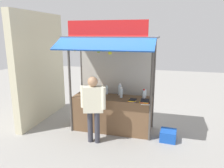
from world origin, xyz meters
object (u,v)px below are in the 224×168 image
object	(u,v)px
water_bottle_left	(121,93)
magazine_stack_far_left	(132,100)
water_bottle_back_left	(107,90)
banana_bunch_rightmost	(127,50)
vendor_person	(93,104)
magazine_stack_center	(145,102)
banana_bunch_inner_left	(99,50)
water_bottle_front_right	(145,94)
plastic_crate	(168,135)
water_bottle_front_left	(120,90)
banana_bunch_leftmost	(110,51)
magazine_stack_far_right	(98,96)
water_bottle_right	(144,94)
banana_bunch_inner_right	(75,49)
magazine_stack_mid_right	(87,95)

from	to	relation	value
water_bottle_left	magazine_stack_far_left	size ratio (longest dim) A/B	1.07
water_bottle_back_left	banana_bunch_rightmost	xyz separation A→B (m)	(0.67, -0.65, 1.14)
vendor_person	banana_bunch_rightmost	bearing A→B (deg)	6.70
magazine_stack_center	banana_bunch_inner_left	world-z (taller)	banana_bunch_inner_left
water_bottle_front_right	magazine_stack_far_left	distance (m)	0.47
vendor_person	plastic_crate	bearing A→B (deg)	-0.43
water_bottle_left	banana_bunch_rightmost	world-z (taller)	banana_bunch_rightmost
water_bottle_front_left	banana_bunch_leftmost	xyz separation A→B (m)	(-0.09, -0.66, 1.07)
water_bottle_back_left	magazine_stack_far_right	bearing A→B (deg)	-115.04
water_bottle_right	banana_bunch_inner_left	size ratio (longest dim) A/B	1.03
water_bottle_front_right	banana_bunch_inner_right	world-z (taller)	banana_bunch_inner_right
banana_bunch_inner_left	vendor_person	size ratio (longest dim) A/B	0.15
magazine_stack_far_left	plastic_crate	xyz separation A→B (m)	(0.90, -0.02, -0.81)
magazine_stack_mid_right	water_bottle_front_left	bearing A→B (deg)	23.61
banana_bunch_leftmost	water_bottle_back_left	bearing A→B (deg)	112.61
water_bottle_front_right	magazine_stack_center	xyz separation A→B (m)	(0.05, -0.44, -0.07)
plastic_crate	water_bottle_right	bearing A→B (deg)	156.27
magazine_stack_mid_right	banana_bunch_leftmost	size ratio (longest dim) A/B	1.01
banana_bunch_leftmost	plastic_crate	world-z (taller)	banana_bunch_leftmost
banana_bunch_rightmost	plastic_crate	distance (m)	2.30
banana_bunch_inner_right	plastic_crate	world-z (taller)	banana_bunch_inner_right
banana_bunch_inner_right	water_bottle_left	bearing A→B (deg)	23.51
magazine_stack_far_left	magazine_stack_center	size ratio (longest dim) A/B	0.79
banana_bunch_rightmost	water_bottle_front_right	bearing A→B (deg)	58.67
magazine_stack_far_left	plastic_crate	world-z (taller)	magazine_stack_far_left
water_bottle_back_left	water_bottle_front_right	bearing A→B (deg)	-2.55
water_bottle_front_right	banana_bunch_rightmost	bearing A→B (deg)	-121.33
magazine_stack_mid_right	vendor_person	bearing A→B (deg)	-56.78
magazine_stack_far_left	magazine_stack_center	world-z (taller)	magazine_stack_center
water_bottle_left	plastic_crate	bearing A→B (deg)	-11.48
water_bottle_front_right	water_bottle_left	xyz separation A→B (m)	(-0.60, -0.15, 0.02)
banana_bunch_rightmost	plastic_crate	world-z (taller)	banana_bunch_rightmost
water_bottle_right	banana_bunch_inner_left	bearing A→B (deg)	-154.43
water_bottle_right	magazine_stack_mid_right	xyz separation A→B (m)	(-1.47, -0.19, -0.07)
water_bottle_right	vendor_person	bearing A→B (deg)	-142.58
magazine_stack_mid_right	water_bottle_front_right	bearing A→B (deg)	11.48
water_bottle_left	banana_bunch_rightmost	xyz separation A→B (m)	(0.23, -0.45, 1.14)
water_bottle_left	banana_bunch_leftmost	distance (m)	1.20
water_bottle_front_right	banana_bunch_rightmost	size ratio (longest dim) A/B	1.00
water_bottle_front_left	water_bottle_front_right	world-z (taller)	water_bottle_front_left
vendor_person	plastic_crate	size ratio (longest dim) A/B	4.30
banana_bunch_inner_right	vendor_person	size ratio (longest dim) A/B	0.14
magazine_stack_mid_right	vendor_person	distance (m)	0.75
banana_bunch_leftmost	magazine_stack_center	bearing A→B (deg)	11.72
water_bottle_right	magazine_stack_far_left	distance (m)	0.38
water_bottle_front_left	plastic_crate	size ratio (longest dim) A/B	0.85
water_bottle_right	banana_bunch_rightmost	bearing A→B (deg)	-125.20
water_bottle_front_right	vendor_person	xyz separation A→B (m)	(-1.09, -0.93, -0.06)
magazine_stack_mid_right	magazine_stack_center	size ratio (longest dim) A/B	0.85
water_bottle_front_right	magazine_stack_center	world-z (taller)	water_bottle_front_right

